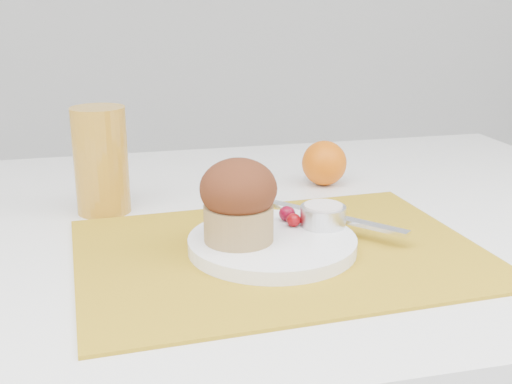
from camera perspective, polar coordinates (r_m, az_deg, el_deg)
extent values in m
cube|color=#B58B19|center=(0.75, 2.11, -5.32)|extent=(0.48, 0.36, 0.00)
cylinder|color=white|center=(0.75, 1.45, -4.58)|extent=(0.25, 0.25, 0.02)
cylinder|color=silver|center=(0.78, 5.97, -2.13)|extent=(0.06, 0.06, 0.02)
cylinder|color=white|center=(0.78, 6.00, -1.31)|extent=(0.05, 0.05, 0.01)
ellipsoid|color=#520213|center=(0.79, 2.78, -1.92)|extent=(0.02, 0.02, 0.02)
ellipsoid|color=#600207|center=(0.77, 3.36, -2.49)|extent=(0.02, 0.02, 0.02)
cube|color=silver|center=(0.80, 7.11, -2.27)|extent=(0.14, 0.16, 0.00)
sphere|color=#DF6007|center=(1.01, 6.09, 2.58)|extent=(0.07, 0.07, 0.07)
cylinder|color=#C08624|center=(0.89, -13.61, 2.74)|extent=(0.09, 0.09, 0.15)
cylinder|color=#A88651|center=(0.73, -1.55, -2.74)|extent=(0.10, 0.10, 0.04)
ellipsoid|color=#321309|center=(0.71, -1.58, 0.29)|extent=(0.09, 0.09, 0.07)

